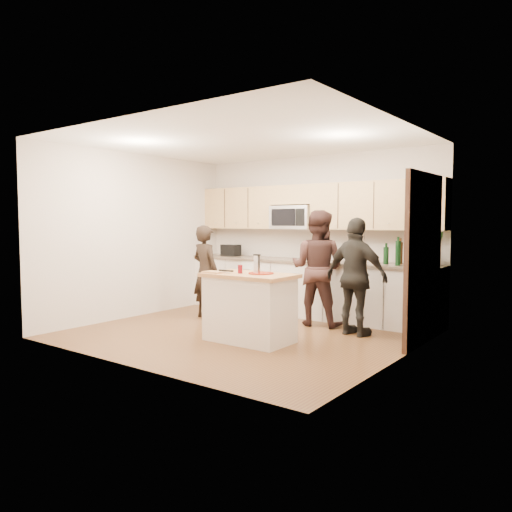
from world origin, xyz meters
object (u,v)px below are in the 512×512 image
Objects in this scene: island at (249,307)px; woman_center at (317,268)px; woman_left at (206,272)px; woman_right at (356,277)px; toaster at (231,250)px.

woman_center reaches higher than island.
woman_center is at bearing -152.71° from woman_left.
woman_right is at bearing -164.27° from woman_left.
toaster is 2.22m from woman_center.
toaster is at bearing -22.70° from woman_center.
woman_left reaches higher than toaster.
toaster is (-1.95, 1.98, 0.59)m from island.
woman_left is (-1.56, 0.86, 0.30)m from island.
woman_center is at bearing 81.79° from island.
woman_center is 0.83m from woman_right.
island is at bearing 59.15° from woman_right.
woman_left is at bearing 150.85° from island.
woman_right reaches higher than island.
woman_right is (0.78, -0.28, -0.06)m from woman_center.
woman_center reaches higher than toaster.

